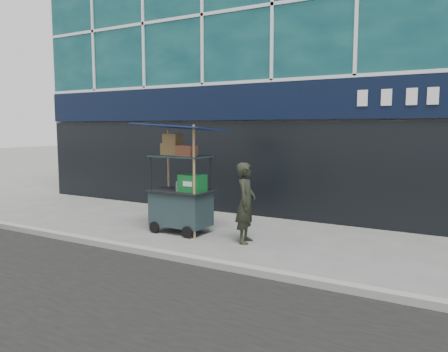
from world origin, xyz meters
The scene contains 5 objects.
ground centered at (0.00, 0.00, 0.00)m, with size 80.00×80.00×0.00m, color #62635E.
curb centered at (0.00, -0.20, 0.06)m, with size 80.00×0.18×0.12m, color gray.
building centered at (0.00, 6.95, 6.02)m, with size 16.00×6.20×12.00m.
vendor_cart centered at (-1.03, 1.50, 0.83)m, with size 1.76×1.26×2.37m.
vendor_man centered at (0.56, 1.43, 0.79)m, with size 0.58×0.38×1.58m, color black.
Camera 1 is at (4.40, -6.08, 2.27)m, focal length 35.00 mm.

